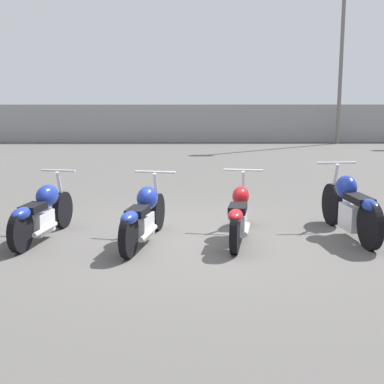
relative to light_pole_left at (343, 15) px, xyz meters
name	(u,v)px	position (x,y,z in m)	size (l,w,h in m)	color
ground_plane	(192,239)	(-6.38, -15.23, -5.26)	(60.00, 60.00, 0.00)	#514F4C
fence_back	(188,123)	(-6.38, 0.71, -4.44)	(40.00, 0.04, 1.64)	gray
light_pole_left	(343,15)	(0.00, 0.00, 0.00)	(0.70, 0.35, 9.12)	slate
motorcycle_slot_1	(42,212)	(-8.55, -15.23, -4.86)	(0.64, 1.94, 0.94)	black
motorcycle_slot_2	(144,215)	(-7.07, -15.45, -4.86)	(0.72, 2.02, 0.94)	black
motorcycle_slot_3	(239,214)	(-5.70, -15.25, -4.89)	(0.69, 2.12, 0.93)	black
motorcycle_slot_4	(351,207)	(-4.04, -15.12, -4.81)	(0.64, 2.09, 1.04)	black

